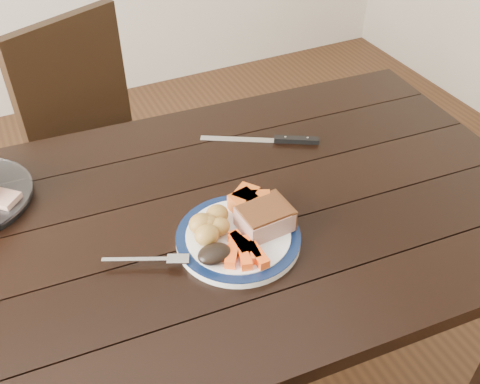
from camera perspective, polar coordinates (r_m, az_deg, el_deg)
name	(u,v)px	position (r m, az deg, el deg)	size (l,w,h in m)	color
dining_table	(206,242)	(1.29, -3.60, -5.35)	(1.66, 1.00, 0.75)	black
chair_far	(102,141)	(1.91, -14.48, 5.25)	(0.56, 0.57, 0.93)	black
dinner_plate	(238,238)	(1.15, -0.19, -4.97)	(0.27, 0.27, 0.02)	white
plate_rim	(238,236)	(1.15, -0.19, -4.67)	(0.27, 0.27, 0.02)	#0B1838
pork_slice	(264,219)	(1.15, 2.62, -2.93)	(0.11, 0.08, 0.05)	tan
roasted_potatoes	(210,225)	(1.14, -3.25, -3.53)	(0.10, 0.10, 0.05)	gold
carrot_batons	(244,250)	(1.10, 0.47, -6.22)	(0.08, 0.11, 0.02)	#FF5515
pumpkin_wedges	(249,201)	(1.20, 0.95, -0.93)	(0.10, 0.09, 0.04)	orange
dark_mushroom	(214,254)	(1.08, -2.75, -6.61)	(0.07, 0.05, 0.03)	black
fork	(152,260)	(1.11, -9.33, -7.16)	(0.17, 0.09, 0.00)	silver
cut_slice	(2,199)	(1.34, -24.01, -0.71)	(0.07, 0.06, 0.02)	tan
carving_knife	(282,140)	(1.45, 4.46, 5.57)	(0.29, 0.18, 0.01)	silver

